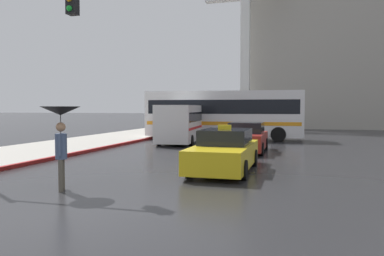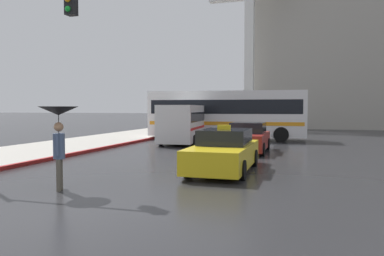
{
  "view_description": "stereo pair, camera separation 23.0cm",
  "coord_description": "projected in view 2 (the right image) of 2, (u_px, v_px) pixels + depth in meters",
  "views": [
    {
      "loc": [
        4.42,
        -6.27,
        2.14
      ],
      "look_at": [
        0.62,
        7.31,
        1.4
      ],
      "focal_mm": 35.0,
      "sensor_mm": 36.0,
      "label": 1
    },
    {
      "loc": [
        4.64,
        -6.2,
        2.14
      ],
      "look_at": [
        0.62,
        7.31,
        1.4
      ],
      "focal_mm": 35.0,
      "sensor_mm": 36.0,
      "label": 2
    }
  ],
  "objects": [
    {
      "name": "ground_plane",
      "position": [
        56.0,
        217.0,
        7.37
      ],
      "size": [
        300.0,
        300.0,
        0.0
      ],
      "primitive_type": "plane",
      "color": "#262628"
    },
    {
      "name": "city_bus",
      "position": [
        226.0,
        113.0,
        25.65
      ],
      "size": [
        10.65,
        3.05,
        3.3
      ],
      "rotation": [
        0.0,
        0.0,
        -1.52
      ],
      "color": "silver",
      "rests_on": "ground_plane"
    },
    {
      "name": "traffic_light",
      "position": [
        6.0,
        43.0,
        11.22
      ],
      "size": [
        4.09,
        0.38,
        5.86
      ],
      "color": "black",
      "rests_on": "ground_plane"
    },
    {
      "name": "taxi",
      "position": [
        224.0,
        152.0,
        12.84
      ],
      "size": [
        1.91,
        4.69,
        1.58
      ],
      "rotation": [
        0.0,
        0.0,
        3.14
      ],
      "color": "gold",
      "rests_on": "ground_plane"
    },
    {
      "name": "sedan_red",
      "position": [
        248.0,
        138.0,
        18.35
      ],
      "size": [
        1.91,
        4.01,
        1.45
      ],
      "rotation": [
        0.0,
        0.0,
        3.14
      ],
      "color": "maroon",
      "rests_on": "ground_plane"
    },
    {
      "name": "pedestrian_with_umbrella",
      "position": [
        59.0,
        124.0,
        9.66
      ],
      "size": [
        1.0,
        1.0,
        2.19
      ],
      "rotation": [
        0.0,
        0.0,
        1.99
      ],
      "color": "#4C473D",
      "rests_on": "ground_plane"
    },
    {
      "name": "ambulance_van",
      "position": [
        183.0,
        122.0,
        23.08
      ],
      "size": [
        2.52,
        5.68,
        2.33
      ],
      "rotation": [
        0.0,
        0.0,
        3.24
      ],
      "color": "silver",
      "rests_on": "ground_plane"
    },
    {
      "name": "monument_cross",
      "position": [
        250.0,
        24.0,
        37.73
      ],
      "size": [
        8.28,
        0.9,
        18.82
      ],
      "color": "white",
      "rests_on": "ground_plane"
    },
    {
      "name": "building_tower_near",
      "position": [
        327.0,
        24.0,
        43.58
      ],
      "size": [
        15.15,
        13.27,
        24.07
      ],
      "color": "#A39E93",
      "rests_on": "ground_plane"
    }
  ]
}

